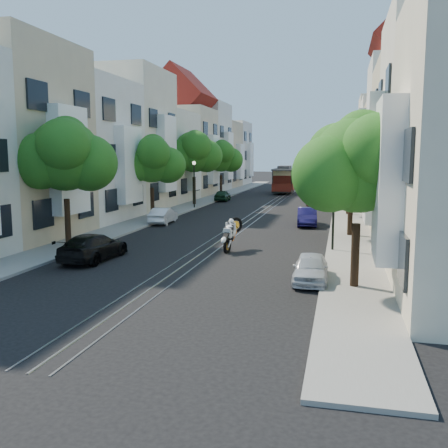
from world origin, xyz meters
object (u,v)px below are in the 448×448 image
Objects in this scene: tree_e_b at (353,157)px; cable_car at (284,178)px; parked_car_w_near at (94,247)px; parked_car_w_far at (222,195)px; tree_w_b at (152,161)px; parked_car_w_mid at (163,216)px; parked_car_e_mid at (307,217)px; tree_e_a at (360,167)px; tree_e_c at (350,158)px; tree_w_c at (194,153)px; sportbike_rider at (231,233)px; tree_w_d at (221,157)px; lamp_west at (194,177)px; tree_e_d at (349,155)px; parked_car_e_near at (311,268)px; parked_car_e_far at (317,200)px; tree_w_a at (66,157)px; lamp_east at (334,195)px.

tree_e_b is 0.80× the size of cable_car.
parked_car_w_near is 30.64m from parked_car_w_far.
parked_car_w_mid is at bearing -52.52° from tree_w_b.
parked_car_w_far is (-10.00, 16.81, -0.02)m from parked_car_e_mid.
tree_e_a is 0.96× the size of tree_e_c.
tree_e_a is at bearing -62.78° from tree_w_c.
sportbike_rider is at bearing -52.35° from tree_w_b.
lamp_west is at bearing -86.56° from tree_w_d.
sportbike_rider is at bearing -69.00° from tree_w_c.
cable_car is at bearing 99.58° from tree_e_a.
parked_car_w_far reaches higher than parked_car_w_mid.
lamp_west reaches higher than sportbike_rider.
tree_e_d is at bearing -19.15° from tree_w_d.
tree_w_d reaches higher than tree_e_a.
parked_car_w_near reaches higher than parked_car_w_mid.
sportbike_rider is 0.56× the size of parked_car_e_mid.
tree_w_b reaches higher than parked_car_e_near.
parked_car_w_near is at bearing -83.88° from tree_w_c.
lamp_west is 1.20× the size of parked_car_w_far.
sportbike_rider is (-6.00, 6.11, -3.47)m from tree_e_a.
parked_car_e_near reaches higher than parked_car_e_far.
tree_w_c is 1.71× the size of lamp_west.
tree_e_c is 1.57× the size of lamp_west.
tree_w_a is (-14.40, -29.00, -0.13)m from tree_e_d.
cable_car is (6.64, 6.97, -2.72)m from tree_w_d.
parked_car_e_mid is at bearing 80.38° from sportbike_rider.
cable_car is at bearing 102.87° from tree_e_b.
parked_car_w_mid is (-12.86, 2.99, -4.17)m from tree_e_b.
tree_w_d is at bearing 112.80° from lamp_east.
tree_e_a reaches higher than parked_car_e_near.
tree_e_c is at bearing -151.12° from parked_car_w_mid.
tree_e_a is at bearing 127.59° from parked_car_w_mid.
parked_car_w_far is at bearing 84.53° from tree_w_b.
tree_e_c is at bearing 51.34° from tree_w_a.
cable_car is at bearing 110.02° from parked_car_e_far.
tree_w_d is at bearing 131.99° from tree_e_c.
cable_car is (-7.76, 22.97, -2.72)m from tree_e_c.
tree_w_b is at bearing -55.55° from parked_car_w_mid.
tree_w_a reaches higher than parked_car_w_near.
tree_w_b reaches higher than parked_car_w_mid.
parked_car_w_mid is (-12.86, -8.01, -4.03)m from tree_e_c.
tree_w_c is at bearing -157.38° from tree_e_d.
sportbike_rider is 10.64m from parked_car_e_mid.
lamp_west is at bearing 87.60° from tree_w_a.
lamp_east is at bearing 97.79° from tree_e_a.
parked_car_e_far is at bearing 12.38° from tree_w_c.
parked_car_e_mid is (11.54, -22.73, -3.99)m from tree_w_d.
tree_w_a is 1.07× the size of tree_w_b.
tree_e_d reaches higher than tree_w_a.
tree_w_c reaches higher than sportbike_rider.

